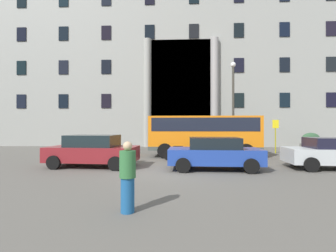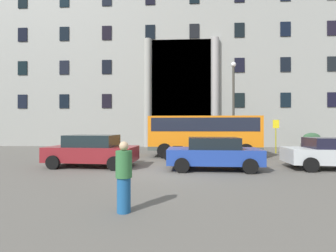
{
  "view_description": "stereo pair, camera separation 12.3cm",
  "coord_description": "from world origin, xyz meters",
  "px_view_note": "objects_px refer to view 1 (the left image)",
  "views": [
    {
      "loc": [
        0.75,
        -10.25,
        1.88
      ],
      "look_at": [
        -0.06,
        6.75,
        1.95
      ],
      "focal_mm": 26.08,
      "sensor_mm": 36.0,
      "label": 1
    },
    {
      "loc": [
        0.87,
        -10.24,
        1.88
      ],
      "look_at": [
        -0.06,
        6.75,
        1.95
      ],
      "focal_mm": 26.08,
      "sensor_mm": 36.0,
      "label": 2
    }
  ],
  "objects_px": {
    "bus_stop_sign": "(276,132)",
    "parked_compact_extra": "(214,153)",
    "orange_minibus": "(204,132)",
    "motorcycle_far_end": "(180,153)",
    "lamppost_plaza_centre": "(233,99)",
    "parked_sedan_second": "(93,151)",
    "hedge_planter_far_west": "(202,141)",
    "pedestrian_man_crossing": "(128,177)",
    "parked_sedan_far": "(336,153)",
    "hedge_planter_east": "(311,142)",
    "hedge_planter_entrance_left": "(238,141)"
  },
  "relations": [
    {
      "from": "bus_stop_sign",
      "to": "hedge_planter_east",
      "type": "bearing_deg",
      "value": 35.87
    },
    {
      "from": "parked_sedan_far",
      "to": "orange_minibus",
      "type": "bearing_deg",
      "value": 143.85
    },
    {
      "from": "motorcycle_far_end",
      "to": "orange_minibus",
      "type": "bearing_deg",
      "value": 70.3
    },
    {
      "from": "pedestrian_man_crossing",
      "to": "hedge_planter_entrance_left",
      "type": "bearing_deg",
      "value": -39.94
    },
    {
      "from": "hedge_planter_far_west",
      "to": "parked_sedan_far",
      "type": "xyz_separation_m",
      "value": [
        5.04,
        -9.43,
        -0.0
      ]
    },
    {
      "from": "parked_sedan_second",
      "to": "pedestrian_man_crossing",
      "type": "bearing_deg",
      "value": -60.48
    },
    {
      "from": "parked_sedan_far",
      "to": "parked_sedan_second",
      "type": "bearing_deg",
      "value": -177.14
    },
    {
      "from": "pedestrian_man_crossing",
      "to": "lamppost_plaza_centre",
      "type": "height_order",
      "value": "lamppost_plaza_centre"
    },
    {
      "from": "hedge_planter_far_west",
      "to": "parked_sedan_second",
      "type": "xyz_separation_m",
      "value": [
        -6.04,
        -9.27,
        0.04
      ]
    },
    {
      "from": "lamppost_plaza_centre",
      "to": "pedestrian_man_crossing",
      "type": "bearing_deg",
      "value": -110.95
    },
    {
      "from": "orange_minibus",
      "to": "parked_compact_extra",
      "type": "relative_size",
      "value": 1.69
    },
    {
      "from": "lamppost_plaza_centre",
      "to": "orange_minibus",
      "type": "bearing_deg",
      "value": -127.21
    },
    {
      "from": "hedge_planter_entrance_left",
      "to": "motorcycle_far_end",
      "type": "distance_m",
      "value": 8.88
    },
    {
      "from": "bus_stop_sign",
      "to": "hedge_planter_far_west",
      "type": "distance_m",
      "value": 5.75
    },
    {
      "from": "motorcycle_far_end",
      "to": "lamppost_plaza_centre",
      "type": "relative_size",
      "value": 0.29
    },
    {
      "from": "orange_minibus",
      "to": "lamppost_plaza_centre",
      "type": "relative_size",
      "value": 0.99
    },
    {
      "from": "orange_minibus",
      "to": "lamppost_plaza_centre",
      "type": "height_order",
      "value": "lamppost_plaza_centre"
    },
    {
      "from": "parked_compact_extra",
      "to": "motorcycle_far_end",
      "type": "relative_size",
      "value": 2.01
    },
    {
      "from": "pedestrian_man_crossing",
      "to": "lamppost_plaza_centre",
      "type": "distance_m",
      "value": 15.26
    },
    {
      "from": "parked_sedan_far",
      "to": "pedestrian_man_crossing",
      "type": "distance_m",
      "value": 10.04
    },
    {
      "from": "hedge_planter_east",
      "to": "hedge_planter_entrance_left",
      "type": "relative_size",
      "value": 1.04
    },
    {
      "from": "hedge_planter_entrance_left",
      "to": "hedge_planter_east",
      "type": "bearing_deg",
      "value": -1.67
    },
    {
      "from": "orange_minibus",
      "to": "hedge_planter_entrance_left",
      "type": "relative_size",
      "value": 4.78
    },
    {
      "from": "orange_minibus",
      "to": "lamppost_plaza_centre",
      "type": "distance_m",
      "value": 5.05
    },
    {
      "from": "parked_sedan_far",
      "to": "hedge_planter_far_west",
      "type": "bearing_deg",
      "value": 121.78
    },
    {
      "from": "orange_minibus",
      "to": "parked_sedan_far",
      "type": "bearing_deg",
      "value": -38.44
    },
    {
      "from": "parked_sedan_second",
      "to": "lamppost_plaza_centre",
      "type": "xyz_separation_m",
      "value": [
        8.29,
        7.84,
        3.33
      ]
    },
    {
      "from": "bus_stop_sign",
      "to": "hedge_planter_far_west",
      "type": "bearing_deg",
      "value": 150.73
    },
    {
      "from": "orange_minibus",
      "to": "bus_stop_sign",
      "type": "height_order",
      "value": "orange_minibus"
    },
    {
      "from": "parked_sedan_second",
      "to": "hedge_planter_east",
      "type": "bearing_deg",
      "value": 35.49
    },
    {
      "from": "hedge_planter_east",
      "to": "orange_minibus",
      "type": "bearing_deg",
      "value": -151.81
    },
    {
      "from": "motorcycle_far_end",
      "to": "lamppost_plaza_centre",
      "type": "distance_m",
      "value": 7.93
    },
    {
      "from": "orange_minibus",
      "to": "parked_sedan_second",
      "type": "relative_size",
      "value": 1.63
    },
    {
      "from": "bus_stop_sign",
      "to": "motorcycle_far_end",
      "type": "relative_size",
      "value": 1.18
    },
    {
      "from": "hedge_planter_entrance_left",
      "to": "pedestrian_man_crossing",
      "type": "distance_m",
      "value": 16.76
    },
    {
      "from": "bus_stop_sign",
      "to": "lamppost_plaza_centre",
      "type": "height_order",
      "value": "lamppost_plaza_centre"
    },
    {
      "from": "orange_minibus",
      "to": "parked_sedan_second",
      "type": "xyz_separation_m",
      "value": [
        -5.65,
        -4.36,
        -0.78
      ]
    },
    {
      "from": "hedge_planter_east",
      "to": "parked_sedan_far",
      "type": "bearing_deg",
      "value": -112.38
    },
    {
      "from": "hedge_planter_east",
      "to": "pedestrian_man_crossing",
      "type": "bearing_deg",
      "value": -127.92
    },
    {
      "from": "lamppost_plaza_centre",
      "to": "parked_sedan_second",
      "type": "bearing_deg",
      "value": -136.61
    },
    {
      "from": "orange_minibus",
      "to": "pedestrian_man_crossing",
      "type": "distance_m",
      "value": 10.8
    },
    {
      "from": "bus_stop_sign",
      "to": "hedge_planter_entrance_left",
      "type": "xyz_separation_m",
      "value": [
        -1.96,
        3.06,
        -0.81
      ]
    },
    {
      "from": "hedge_planter_far_west",
      "to": "parked_sedan_second",
      "type": "relative_size",
      "value": 0.41
    },
    {
      "from": "parked_compact_extra",
      "to": "pedestrian_man_crossing",
      "type": "xyz_separation_m",
      "value": [
        -2.68,
        -5.55,
        0.05
      ]
    },
    {
      "from": "hedge_planter_east",
      "to": "parked_sedan_second",
      "type": "bearing_deg",
      "value": -148.0
    },
    {
      "from": "hedge_planter_far_west",
      "to": "parked_compact_extra",
      "type": "relative_size",
      "value": 0.43
    },
    {
      "from": "hedge_planter_far_west",
      "to": "hedge_planter_entrance_left",
      "type": "xyz_separation_m",
      "value": [
        3.01,
        0.27,
        -0.05
      ]
    },
    {
      "from": "bus_stop_sign",
      "to": "parked_compact_extra",
      "type": "bearing_deg",
      "value": -127.44
    },
    {
      "from": "motorcycle_far_end",
      "to": "bus_stop_sign",
      "type": "bearing_deg",
      "value": 46.51
    },
    {
      "from": "bus_stop_sign",
      "to": "pedestrian_man_crossing",
      "type": "relative_size",
      "value": 1.54
    }
  ]
}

